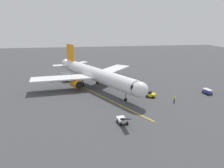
# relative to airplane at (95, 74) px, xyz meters

# --- Properties ---
(ground_plane) EXTENTS (220.00, 220.00, 0.00)m
(ground_plane) POSITION_rel_airplane_xyz_m (-0.76, -1.68, -4.00)
(ground_plane) COLOR #424244
(apron_lead_in_line) EXTENTS (18.91, 35.47, 0.01)m
(apron_lead_in_line) POSITION_rel_airplane_xyz_m (-0.13, 6.25, -4.00)
(apron_lead_in_line) COLOR yellow
(apron_lead_in_line) RESTS_ON ground
(airplane) EXTENTS (31.30, 37.18, 11.50)m
(airplane) POSITION_rel_airplane_xyz_m (0.00, 0.00, 0.00)
(airplane) COLOR white
(airplane) RESTS_ON ground
(ground_crew_marshaller) EXTENTS (0.41, 0.26, 1.71)m
(ground_crew_marshaller) POSITION_rel_airplane_xyz_m (-17.70, 15.04, -3.12)
(ground_crew_marshaller) COLOR #23232D
(ground_crew_marshaller) RESTS_ON ground
(tug_near_nose) EXTENTS (2.75, 2.54, 1.50)m
(tug_near_nose) POSITION_rel_airplane_xyz_m (-13.40, 10.56, -3.30)
(tug_near_nose) COLOR yellow
(tug_near_nose) RESTS_ON ground
(belt_loader_portside) EXTENTS (1.98, 4.72, 2.32)m
(belt_loader_portside) POSITION_rel_airplane_xyz_m (-3.18, 23.51, -3.29)
(belt_loader_portside) COLOR white
(belt_loader_portside) RESTS_ON ground
(baggage_cart_starboard_side) EXTENTS (1.74, 2.71, 1.27)m
(baggage_cart_starboard_side) POSITION_rel_airplane_xyz_m (-29.29, 10.61, -3.35)
(baggage_cart_starboard_side) COLOR #2D3899
(baggage_cart_starboard_side) RESTS_ON ground
(box_truck_rear_apron) EXTENTS (4.48, 4.76, 2.62)m
(box_truck_rear_apron) POSITION_rel_airplane_xyz_m (8.47, -8.75, -2.62)
(box_truck_rear_apron) COLOR white
(box_truck_rear_apron) RESTS_ON ground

